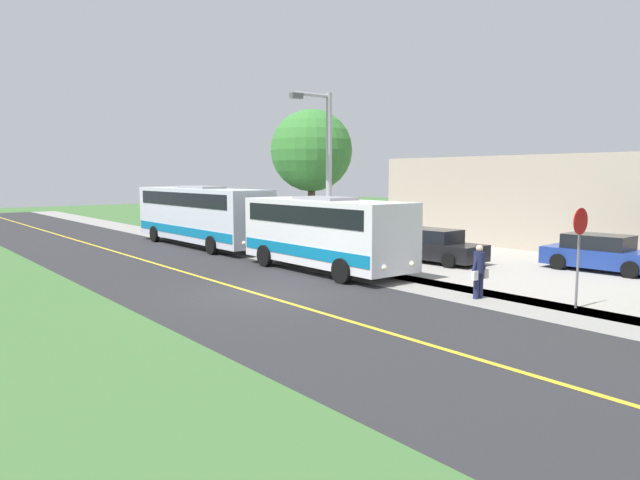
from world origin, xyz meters
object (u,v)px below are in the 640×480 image
Objects in this scene: shuttle_bus_front at (325,230)px; pedestrian_with_bags at (479,270)px; stop_sign at (579,240)px; commercial_building at (571,200)px; tree_curbside at (311,151)px; transit_bus_rear at (200,213)px; street_light_pole at (326,172)px; parked_car_far at (601,254)px; parked_car_near at (434,246)px.

shuttle_bus_front reaches higher than pedestrian_with_bags.
stop_sign is at bearing 113.37° from pedestrian_with_bags.
shuttle_bus_front is 0.43× the size of commercial_building.
pedestrian_with_bags is 12.49m from tree_curbside.
transit_bus_rear is at bearing -88.29° from pedestrian_with_bags.
commercial_building is at bearing 158.15° from tree_curbside.
street_light_pole reaches higher than pedestrian_with_bags.
tree_curbside is (5.74, -11.41, 4.26)m from parked_car_far.
transit_bus_rear is 2.47× the size of parked_car_far.
pedestrian_with_bags is 0.24× the size of tree_curbside.
pedestrian_with_bags is 0.58× the size of stop_sign.
parked_car_far is at bearing 141.66° from shuttle_bus_front.
shuttle_bus_front is 4.83× the size of pedestrian_with_bags.
stop_sign is (-1.11, 2.56, 1.07)m from pedestrian_with_bags.
street_light_pole is at bearing 92.20° from transit_bus_rear.
shuttle_bus_front is at bearing -38.34° from parked_car_far.
pedestrian_with_bags is 8.15m from parked_car_far.
commercial_building is at bearing -160.06° from pedestrian_with_bags.
transit_bus_rear is at bearing -34.33° from commercial_building.
parked_car_far is (-8.14, -0.16, -0.21)m from pedestrian_with_bags.
tree_curbside is (-2.87, -4.60, 3.33)m from shuttle_bus_front.
tree_curbside is at bearing -122.00° from shuttle_bus_front.
street_light_pole is 0.38× the size of commercial_building.
street_light_pole reaches higher than stop_sign.
parked_car_far is (-8.61, 6.81, -0.93)m from shuttle_bus_front.
pedestrian_with_bags is 0.09× the size of commercial_building.
commercial_building reaches higher than stop_sign.
pedestrian_with_bags is 0.24× the size of street_light_pole.
street_light_pole reaches higher than commercial_building.
pedestrian_with_bags is 2.99m from stop_sign.
stop_sign is (-1.63, 20.07, 0.20)m from transit_bus_rear.
commercial_building is (-8.26, -5.79, 1.72)m from parked_car_far.
parked_car_near and parked_car_far have the same top height.
transit_bus_rear is 12.85m from parked_car_near.
pedestrian_with_bags is at bearing 78.24° from tree_curbside.
parked_car_near is (-4.80, -5.87, -0.21)m from pedestrian_with_bags.
shuttle_bus_front is at bearing 58.00° from tree_curbside.
street_light_pole is at bearing -134.49° from shuttle_bus_front.
stop_sign is 17.51m from commercial_building.
shuttle_bus_front reaches higher than parked_car_near.
parked_car_near is 6.62m from parked_car_far.
pedestrian_with_bags is 17.52m from commercial_building.
tree_curbside is (-1.30, -14.12, 2.99)m from stop_sign.
parked_car_far is 0.65× the size of tree_curbside.
transit_bus_rear is (0.06, -10.55, 0.14)m from shuttle_bus_front.
transit_bus_rear is 7.36m from tree_curbside.
transit_bus_rear is 17.54m from pedestrian_with_bags.
commercial_building is (-15.30, -8.51, 0.44)m from stop_sign.
stop_sign is at bearing 29.09° from commercial_building.
tree_curbside is at bearing -120.81° from street_light_pole.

